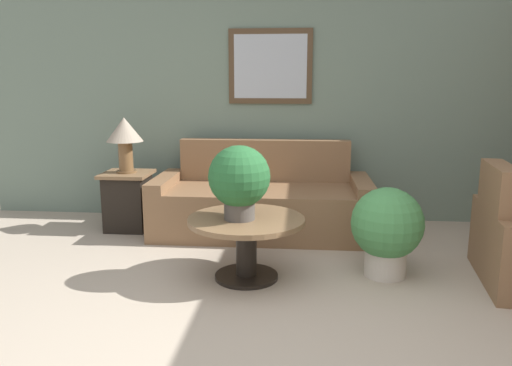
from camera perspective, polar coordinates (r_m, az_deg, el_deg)
The scene contains 8 objects.
ground_plane at distance 2.95m, azimuth 2.50°, elevation -19.96°, with size 20.00×20.00×0.00m, color tan.
wall_back at distance 5.59m, azimuth 4.13°, elevation 9.18°, with size 7.04×0.09×2.60m.
couch_main at distance 5.13m, azimuth 0.69°, elevation -2.40°, with size 2.18×0.95×0.92m.
coffee_table at distance 3.93m, azimuth -1.12°, elevation -5.92°, with size 0.92×0.92×0.50m.
side_table at distance 5.42m, azimuth -14.41°, elevation -1.92°, with size 0.49×0.49×0.61m.
table_lamp at distance 5.30m, azimuth -14.79°, elevation 5.38°, with size 0.37×0.37×0.57m.
potted_plant_on_table at distance 3.78m, azimuth -1.93°, elevation 0.47°, with size 0.47×0.47×0.57m.
potted_plant_floor at distance 4.10m, azimuth 14.74°, elevation -4.97°, with size 0.57×0.57×0.72m.
Camera 1 is at (0.11, -2.51, 1.54)m, focal length 35.00 mm.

